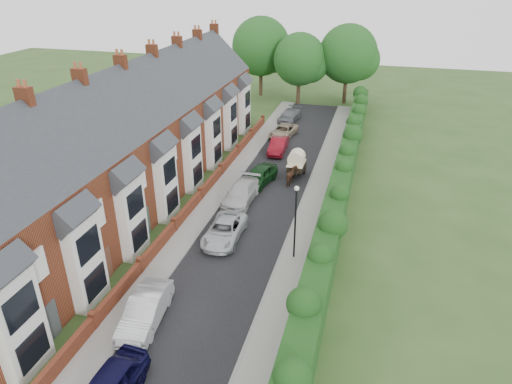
# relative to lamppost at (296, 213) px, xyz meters

# --- Properties ---
(ground) EXTENTS (140.00, 140.00, 0.00)m
(ground) POSITION_rel_lamppost_xyz_m (-3.40, -4.00, -3.30)
(ground) COLOR #2D4C1E
(ground) RESTS_ON ground
(road) EXTENTS (6.00, 58.00, 0.02)m
(road) POSITION_rel_lamppost_xyz_m (-3.90, 7.00, -3.29)
(road) COLOR black
(road) RESTS_ON ground
(pavement_hedge_side) EXTENTS (2.20, 58.00, 0.12)m
(pavement_hedge_side) POSITION_rel_lamppost_xyz_m (0.20, 7.00, -3.24)
(pavement_hedge_side) COLOR gray
(pavement_hedge_side) RESTS_ON ground
(pavement_house_side) EXTENTS (1.70, 58.00, 0.12)m
(pavement_house_side) POSITION_rel_lamppost_xyz_m (-7.75, 7.00, -3.24)
(pavement_house_side) COLOR gray
(pavement_house_side) RESTS_ON ground
(kerb_hedge_side) EXTENTS (0.18, 58.00, 0.13)m
(kerb_hedge_side) POSITION_rel_lamppost_xyz_m (-0.85, 7.00, -3.23)
(kerb_hedge_side) COLOR gray
(kerb_hedge_side) RESTS_ON ground
(kerb_house_side) EXTENTS (0.18, 58.00, 0.13)m
(kerb_house_side) POSITION_rel_lamppost_xyz_m (-6.95, 7.00, -3.23)
(kerb_house_side) COLOR gray
(kerb_house_side) RESTS_ON ground
(hedge) EXTENTS (2.10, 58.00, 2.85)m
(hedge) POSITION_rel_lamppost_xyz_m (2.00, 7.00, -1.70)
(hedge) COLOR #183D13
(hedge) RESTS_ON ground
(terrace_row) EXTENTS (9.05, 40.50, 11.50)m
(terrace_row) POSITION_rel_lamppost_xyz_m (-14.27, 5.98, 1.18)
(terrace_row) COLOR brown
(terrace_row) RESTS_ON ground
(garden_wall_row) EXTENTS (0.35, 40.35, 1.10)m
(garden_wall_row) POSITION_rel_lamppost_xyz_m (-8.75, 6.00, -2.84)
(garden_wall_row) COLOR brown
(garden_wall_row) RESTS_ON ground
(lamppost) EXTENTS (0.32, 0.32, 5.16)m
(lamppost) POSITION_rel_lamppost_xyz_m (0.00, 0.00, 0.00)
(lamppost) COLOR black
(lamppost) RESTS_ON ground
(tree_far_left) EXTENTS (7.14, 6.80, 9.29)m
(tree_far_left) POSITION_rel_lamppost_xyz_m (-6.05, 36.08, 2.41)
(tree_far_left) COLOR #332316
(tree_far_left) RESTS_ON ground
(tree_far_right) EXTENTS (7.98, 7.60, 10.31)m
(tree_far_right) POSITION_rel_lamppost_xyz_m (-0.01, 38.08, 3.02)
(tree_far_right) COLOR #332316
(tree_far_right) RESTS_ON ground
(tree_far_back) EXTENTS (8.40, 8.00, 10.82)m
(tree_far_back) POSITION_rel_lamppost_xyz_m (-11.99, 39.08, 3.32)
(tree_far_back) COLOR #332316
(tree_far_back) RESTS_ON ground
(car_silver_a) EXTENTS (2.19, 4.89, 1.56)m
(car_silver_a) POSITION_rel_lamppost_xyz_m (-6.40, -7.83, -2.52)
(car_silver_a) COLOR silver
(car_silver_a) RESTS_ON ground
(car_silver_b) EXTENTS (2.34, 4.93, 1.36)m
(car_silver_b) POSITION_rel_lamppost_xyz_m (-5.03, 1.00, -2.62)
(car_silver_b) COLOR silver
(car_silver_b) RESTS_ON ground
(car_white) EXTENTS (2.25, 5.20, 1.49)m
(car_white) POSITION_rel_lamppost_xyz_m (-5.55, 6.60, -2.55)
(car_white) COLOR beige
(car_white) RESTS_ON ground
(car_green) EXTENTS (2.76, 4.89, 1.57)m
(car_green) POSITION_rel_lamppost_xyz_m (-5.00, 10.10, -2.51)
(car_green) COLOR #0F3514
(car_green) RESTS_ON ground
(car_red) EXTENTS (1.69, 4.37, 1.42)m
(car_red) POSITION_rel_lamppost_xyz_m (-5.05, 17.80, -2.59)
(car_red) COLOR maroon
(car_red) RESTS_ON ground
(car_beige) EXTENTS (2.87, 4.87, 1.27)m
(car_beige) POSITION_rel_lamppost_xyz_m (-5.50, 22.45, -2.66)
(car_beige) COLOR tan
(car_beige) RESTS_ON ground
(car_grey) EXTENTS (2.44, 4.90, 1.37)m
(car_grey) POSITION_rel_lamppost_xyz_m (-5.99, 28.15, -2.61)
(car_grey) COLOR slate
(car_grey) RESTS_ON ground
(horse) EXTENTS (0.88, 1.80, 1.49)m
(horse) POSITION_rel_lamppost_xyz_m (-2.27, 10.83, -2.55)
(horse) COLOR #4F2E1D
(horse) RESTS_ON ground
(horse_cart) EXTENTS (1.50, 3.32, 2.39)m
(horse_cart) POSITION_rel_lamppost_xyz_m (-2.27, 12.74, -1.93)
(horse_cart) COLOR black
(horse_cart) RESTS_ON ground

